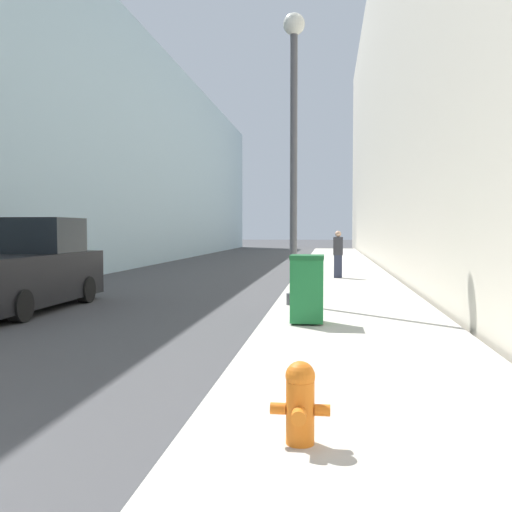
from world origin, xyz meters
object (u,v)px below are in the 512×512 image
Objects in this scene: lamppost at (294,126)px; pickup_truck at (20,271)px; trash_bin at (307,288)px; pedestrian_on_sidewalk at (338,254)px; fire_hydrant at (300,401)px.

pickup_truck is (-6.04, -0.51, -3.14)m from lamppost.
pedestrian_on_sidewalk is at bearing 85.93° from trash_bin.
pedestrian_on_sidewalk is at bearing 81.48° from lamppost.
trash_bin is 4.07m from lamppost.
fire_hydrant is at bearing -91.95° from pedestrian_on_sidewalk.
pedestrian_on_sidewalk is (7.11, 7.69, 0.08)m from pickup_truck.
trash_bin is 0.75× the size of pedestrian_on_sidewalk.
lamppost is 6.82m from pickup_truck.
pickup_truck is 10.47m from pedestrian_on_sidewalk.
lamppost is (-0.39, 2.43, 3.25)m from trash_bin.
trash_bin reaches higher than fire_hydrant.
pedestrian_on_sidewalk is (1.08, 7.18, -3.05)m from lamppost.
pickup_truck is at bearing 131.08° from fire_hydrant.
lamppost is at bearing -98.52° from pedestrian_on_sidewalk.
fire_hydrant is at bearing -88.33° from trash_bin.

